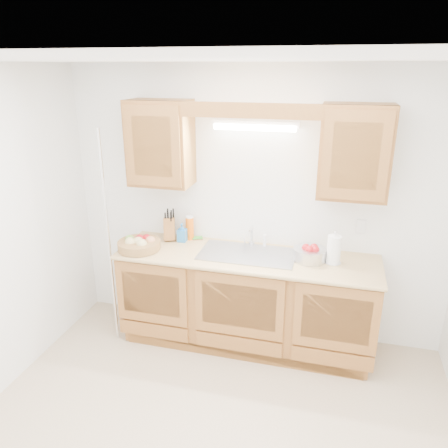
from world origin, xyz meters
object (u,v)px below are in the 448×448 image
(fruit_basket, at_px, (139,244))
(apple_bowl, at_px, (310,253))
(paper_towel, at_px, (334,250))
(knife_block, at_px, (169,228))

(fruit_basket, xyz_separation_m, apple_bowl, (1.51, 0.15, 0.01))
(paper_towel, distance_m, apple_bowl, 0.20)
(knife_block, distance_m, paper_towel, 1.54)
(paper_towel, relative_size, apple_bowl, 0.83)
(knife_block, xyz_separation_m, apple_bowl, (1.34, -0.15, -0.05))
(fruit_basket, distance_m, knife_block, 0.35)
(fruit_basket, relative_size, paper_towel, 1.70)
(knife_block, xyz_separation_m, paper_towel, (1.53, -0.16, 0.01))
(apple_bowl, bearing_deg, fruit_basket, -174.20)
(knife_block, relative_size, apple_bowl, 0.87)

